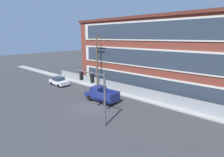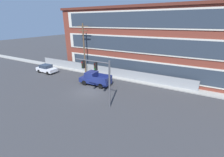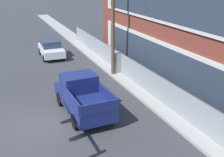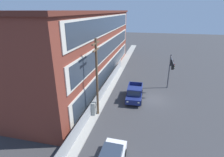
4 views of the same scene
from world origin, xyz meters
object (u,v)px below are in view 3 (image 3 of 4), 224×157
utility_pole_near_corner (113,9)px  pickup_truck_navy (83,96)px  sedan_white (51,48)px  electrical_cabinet (117,63)px

utility_pole_near_corner → pickup_truck_navy: bearing=-38.9°
sedan_white → pickup_truck_navy: bearing=-2.9°
sedan_white → utility_pole_near_corner: bearing=25.1°
pickup_truck_navy → sedan_white: size_ratio=1.21×
utility_pole_near_corner → electrical_cabinet: utility_pole_near_corner is taller
sedan_white → utility_pole_near_corner: utility_pole_near_corner is taller
pickup_truck_navy → utility_pole_near_corner: bearing=141.1°
sedan_white → electrical_cabinet: size_ratio=2.44×
sedan_white → electrical_cabinet: (6.71, 3.75, 0.05)m
pickup_truck_navy → utility_pole_near_corner: (-4.79, 3.86, 4.05)m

